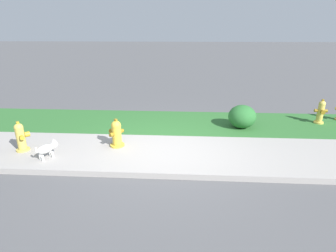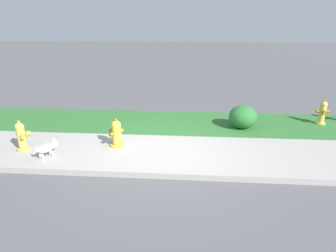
{
  "view_description": "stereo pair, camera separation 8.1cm",
  "coord_description": "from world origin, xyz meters",
  "px_view_note": "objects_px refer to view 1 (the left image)",
  "views": [
    {
      "loc": [
        0.45,
        -5.35,
        2.61
      ],
      "look_at": [
        0.09,
        0.65,
        0.4
      ],
      "focal_mm": 28.0,
      "sensor_mm": 36.0,
      "label": 1
    },
    {
      "loc": [
        0.53,
        -5.35,
        2.61
      ],
      "look_at": [
        0.09,
        0.65,
        0.4
      ],
      "focal_mm": 28.0,
      "sensor_mm": 36.0,
      "label": 2
    }
  ],
  "objects_px": {
    "small_white_dog": "(47,149)",
    "shrub_bush_near_lamp": "(242,117)",
    "fire_hydrant_across_street": "(116,134)",
    "fire_hydrant_near_corner": "(321,112)",
    "fire_hydrant_by_grass_verge": "(21,137)"
  },
  "relations": [
    {
      "from": "fire_hydrant_near_corner",
      "to": "shrub_bush_near_lamp",
      "type": "height_order",
      "value": "fire_hydrant_near_corner"
    },
    {
      "from": "fire_hydrant_near_corner",
      "to": "fire_hydrant_across_street",
      "type": "bearing_deg",
      "value": 24.39
    },
    {
      "from": "fire_hydrant_by_grass_verge",
      "to": "shrub_bush_near_lamp",
      "type": "relative_size",
      "value": 0.93
    },
    {
      "from": "fire_hydrant_by_grass_verge",
      "to": "small_white_dog",
      "type": "height_order",
      "value": "fire_hydrant_by_grass_verge"
    },
    {
      "from": "fire_hydrant_by_grass_verge",
      "to": "fire_hydrant_near_corner",
      "type": "xyz_separation_m",
      "value": [
        7.68,
        2.36,
        0.01
      ]
    },
    {
      "from": "fire_hydrant_by_grass_verge",
      "to": "shrub_bush_near_lamp",
      "type": "bearing_deg",
      "value": 65.56
    },
    {
      "from": "fire_hydrant_by_grass_verge",
      "to": "fire_hydrant_near_corner",
      "type": "relative_size",
      "value": 0.98
    },
    {
      "from": "fire_hydrant_across_street",
      "to": "small_white_dog",
      "type": "relative_size",
      "value": 1.56
    },
    {
      "from": "small_white_dog",
      "to": "shrub_bush_near_lamp",
      "type": "bearing_deg",
      "value": -29.31
    },
    {
      "from": "fire_hydrant_across_street",
      "to": "shrub_bush_near_lamp",
      "type": "bearing_deg",
      "value": -31.42
    },
    {
      "from": "fire_hydrant_by_grass_verge",
      "to": "small_white_dog",
      "type": "bearing_deg",
      "value": 22.5
    },
    {
      "from": "fire_hydrant_near_corner",
      "to": "fire_hydrant_by_grass_verge",
      "type": "bearing_deg",
      "value": 21.94
    },
    {
      "from": "fire_hydrant_across_street",
      "to": "fire_hydrant_near_corner",
      "type": "distance_m",
      "value": 5.93
    },
    {
      "from": "shrub_bush_near_lamp",
      "to": "small_white_dog",
      "type": "bearing_deg",
      "value": -154.19
    },
    {
      "from": "small_white_dog",
      "to": "shrub_bush_near_lamp",
      "type": "xyz_separation_m",
      "value": [
        4.54,
        2.19,
        0.1
      ]
    }
  ]
}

